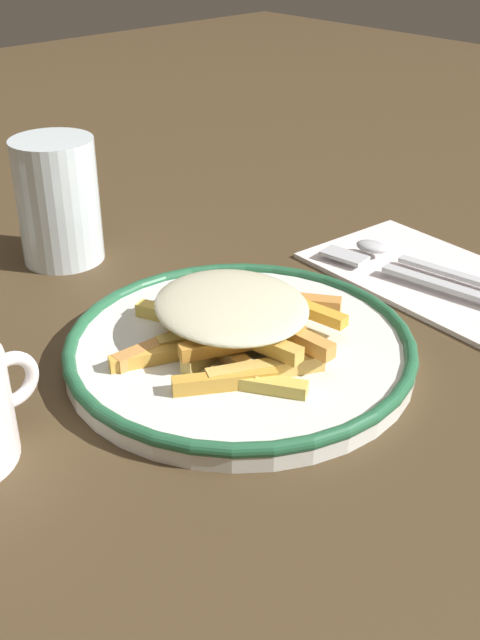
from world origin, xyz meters
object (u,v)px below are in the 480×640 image
object	(u,v)px
plate	(240,348)
fries_heap	(234,320)
spoon	(402,257)
fork	(405,274)
napkin	(434,275)
water_glass	(57,201)

from	to	relation	value
plate	fries_heap	xyz separation A→B (m)	(-0.00, 0.00, 0.02)
plate	spoon	size ratio (longest dim) A/B	1.76
plate	fries_heap	size ratio (longest dim) A/B	1.39
fries_heap	fork	world-z (taller)	fries_heap
napkin	water_glass	world-z (taller)	water_glass
plate	napkin	distance (m)	0.23
plate	napkin	size ratio (longest dim) A/B	1.15
fries_heap	fork	distance (m)	0.20
plate	spoon	bearing A→B (deg)	3.57
water_glass	napkin	bearing A→B (deg)	-50.30
plate	fork	bearing A→B (deg)	-2.53
fork	water_glass	world-z (taller)	water_glass
fries_heap	spoon	bearing A→B (deg)	2.35
water_glass	spoon	bearing A→B (deg)	-47.05
plate	water_glass	bearing A→B (deg)	90.18
fries_heap	water_glass	world-z (taller)	water_glass
fork	water_glass	bearing A→B (deg)	127.05
plate	fork	xyz separation A→B (m)	(0.20, -0.01, 0.00)
fries_heap	water_glass	size ratio (longest dim) A/B	1.63
fork	water_glass	size ratio (longest dim) A/B	1.49
fries_heap	water_glass	distance (m)	0.25
plate	fork	world-z (taller)	plate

